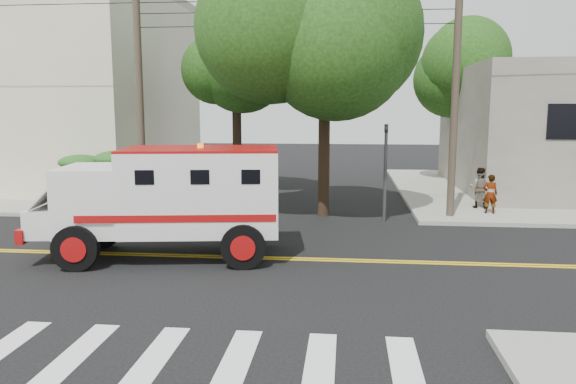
# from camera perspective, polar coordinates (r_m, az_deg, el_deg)

# --- Properties ---
(ground) EXTENTS (100.00, 100.00, 0.00)m
(ground) POSITION_cam_1_polar(r_m,az_deg,el_deg) (15.94, -2.83, -6.71)
(ground) COLOR black
(ground) RESTS_ON ground
(sidewalk_ne) EXTENTS (17.00, 17.00, 0.15)m
(sidewalk_ne) POSITION_cam_1_polar(r_m,az_deg,el_deg) (31.04, 26.94, 0.02)
(sidewalk_ne) COLOR gray
(sidewalk_ne) RESTS_ON ground
(sidewalk_nw) EXTENTS (17.00, 17.00, 0.15)m
(sidewalk_nw) POSITION_cam_1_polar(r_m,az_deg,el_deg) (33.06, -22.76, 0.75)
(sidewalk_nw) COLOR gray
(sidewalk_nw) RESTS_ON ground
(building_left) EXTENTS (16.00, 14.00, 10.00)m
(building_left) POSITION_cam_1_polar(r_m,az_deg,el_deg) (35.11, -24.96, 9.36)
(building_left) COLOR beige
(building_left) RESTS_ON sidewalk_nw
(utility_pole_left) EXTENTS (0.28, 0.28, 9.00)m
(utility_pole_left) POSITION_cam_1_polar(r_m,az_deg,el_deg) (22.65, -14.82, 9.06)
(utility_pole_left) COLOR #382D23
(utility_pole_left) RESTS_ON ground
(utility_pole_right) EXTENTS (0.28, 0.28, 9.00)m
(utility_pole_right) POSITION_cam_1_polar(r_m,az_deg,el_deg) (21.75, 16.60, 9.02)
(utility_pole_right) COLOR #382D23
(utility_pole_right) RESTS_ON ground
(tree_main) EXTENTS (6.08, 5.70, 9.85)m
(tree_main) POSITION_cam_1_polar(r_m,az_deg,el_deg) (21.61, 4.98, 16.53)
(tree_main) COLOR black
(tree_main) RESTS_ON ground
(tree_left) EXTENTS (4.48, 4.20, 7.70)m
(tree_left) POSITION_cam_1_polar(r_m,az_deg,el_deg) (27.49, -4.70, 11.75)
(tree_left) COLOR black
(tree_left) RESTS_ON ground
(tree_right) EXTENTS (4.80, 4.50, 8.20)m
(tree_right) POSITION_cam_1_polar(r_m,az_deg,el_deg) (31.68, 18.16, 11.60)
(tree_right) COLOR black
(tree_right) RESTS_ON ground
(traffic_signal) EXTENTS (0.15, 0.18, 3.60)m
(traffic_signal) POSITION_cam_1_polar(r_m,az_deg,el_deg) (20.93, 9.88, 3.04)
(traffic_signal) COLOR #3F3F42
(traffic_signal) RESTS_ON ground
(accessibility_sign) EXTENTS (0.45, 0.10, 2.02)m
(accessibility_sign) POSITION_cam_1_polar(r_m,az_deg,el_deg) (23.20, -15.76, 1.24)
(accessibility_sign) COLOR #3F3F42
(accessibility_sign) RESTS_ON ground
(palm_planter) EXTENTS (3.52, 2.63, 2.36)m
(palm_planter) POSITION_cam_1_polar(r_m,az_deg,el_deg) (24.06, -18.12, 2.07)
(palm_planter) COLOR #1E3314
(palm_planter) RESTS_ON sidewalk_nw
(armored_truck) EXTENTS (7.10, 3.55, 3.10)m
(armored_truck) POSITION_cam_1_polar(r_m,az_deg,el_deg) (15.99, -11.91, -0.38)
(armored_truck) COLOR silver
(armored_truck) RESTS_ON ground
(pedestrian_a) EXTENTS (0.58, 0.41, 1.52)m
(pedestrian_a) POSITION_cam_1_polar(r_m,az_deg,el_deg) (22.93, 19.85, -0.18)
(pedestrian_a) COLOR gray
(pedestrian_a) RESTS_ON sidewalk_ne
(pedestrian_b) EXTENTS (0.96, 0.85, 1.65)m
(pedestrian_b) POSITION_cam_1_polar(r_m,az_deg,el_deg) (24.05, 18.85, 0.41)
(pedestrian_b) COLOR gray
(pedestrian_b) RESTS_ON sidewalk_ne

